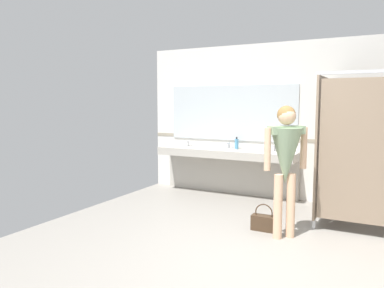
{
  "coord_description": "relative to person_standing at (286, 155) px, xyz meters",
  "views": [
    {
      "loc": [
        1.2,
        -3.51,
        1.69
      ],
      "look_at": [
        -1.21,
        1.08,
        1.13
      ],
      "focal_mm": 35.34,
      "sensor_mm": 36.0,
      "label": 1
    }
  ],
  "objects": [
    {
      "name": "handbag",
      "position": [
        -0.3,
        0.14,
        -0.94
      ],
      "size": [
        0.32,
        0.14,
        0.36
      ],
      "color": "#3F2D1E",
      "rests_on": "ground_plane"
    },
    {
      "name": "mirror_panel",
      "position": [
        -1.52,
        1.97,
        0.46
      ],
      "size": [
        2.48,
        0.02,
        1.02
      ],
      "primitive_type": "cube",
      "color": "silver",
      "rests_on": "wall_back"
    },
    {
      "name": "vanity_counter",
      "position": [
        -1.52,
        1.78,
        -0.43
      ],
      "size": [
        2.58,
        0.54,
        0.96
      ],
      "color": "#B2ADA3",
      "rests_on": "ground_plane"
    },
    {
      "name": "soap_dispenser",
      "position": [
        -1.36,
        1.85,
        -0.1
      ],
      "size": [
        0.07,
        0.07,
        0.22
      ],
      "color": "teal",
      "rests_on": "vanity_counter"
    },
    {
      "name": "ground_plane",
      "position": [
        -0.08,
        -1.12,
        -1.1
      ],
      "size": [
        6.16,
        6.8,
        0.1
      ],
      "primitive_type": "cube",
      "color": "gray"
    },
    {
      "name": "wall_back",
      "position": [
        -0.08,
        2.04,
        0.32
      ],
      "size": [
        6.16,
        0.12,
        2.74
      ],
      "primitive_type": "cube",
      "color": "silver",
      "rests_on": "ground_plane"
    },
    {
      "name": "wall_back_tile_band",
      "position": [
        -0.08,
        1.97,
        -0.0
      ],
      "size": [
        6.16,
        0.01,
        0.06
      ],
      "primitive_type": "cube",
      "color": "#9E937F",
      "rests_on": "wall_back"
    },
    {
      "name": "person_standing",
      "position": [
        0.0,
        0.0,
        0.0
      ],
      "size": [
        0.57,
        0.57,
        1.66
      ],
      "color": "#DBAD89",
      "rests_on": "ground_plane"
    }
  ]
}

